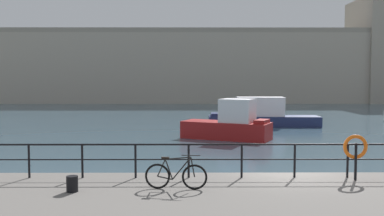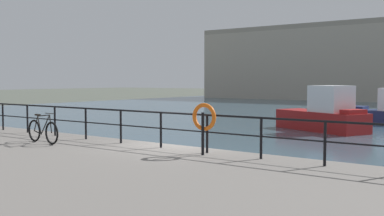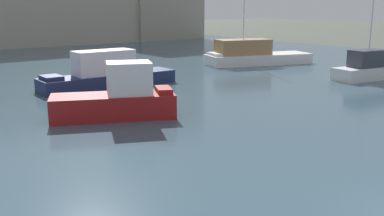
{
  "view_description": "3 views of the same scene",
  "coord_description": "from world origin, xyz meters",
  "views": [
    {
      "loc": [
        -3.32,
        -14.89,
        4.14
      ],
      "look_at": [
        -3.19,
        5.62,
        2.69
      ],
      "focal_mm": 42.82,
      "sensor_mm": 36.0,
      "label": 1
    },
    {
      "loc": [
        8.71,
        -11.16,
        2.96
      ],
      "look_at": [
        -2.25,
        3.89,
        1.82
      ],
      "focal_mm": 42.92,
      "sensor_mm": 36.0,
      "label": 2
    },
    {
      "loc": [
        -10.57,
        -3.63,
        5.25
      ],
      "look_at": [
        -2.23,
        7.09,
        2.09
      ],
      "focal_mm": 41.74,
      "sensor_mm": 36.0,
      "label": 3
    }
  ],
  "objects": [
    {
      "name": "moored_small_launch",
      "position": [
        19.11,
        13.61,
        0.81
      ],
      "size": [
        6.34,
        2.9,
        7.49
      ],
      "rotation": [
        0.0,
        0.0,
        -0.18
      ],
      "color": "white",
      "rests_on": "water_basin"
    },
    {
      "name": "moored_cabin_cruiser",
      "position": [
        18.25,
        24.57,
        0.86
      ],
      "size": [
        9.99,
        5.77,
        7.61
      ],
      "rotation": [
        0.0,
        0.0,
        2.83
      ],
      "color": "white",
      "rests_on": "water_basin"
    },
    {
      "name": "moored_harbor_tender",
      "position": [
        -0.68,
        14.73,
        0.96
      ],
      "size": [
        6.03,
        4.24,
        2.64
      ],
      "rotation": [
        0.0,
        0.0,
        -0.44
      ],
      "color": "maroon",
      "rests_on": "water_basin"
    },
    {
      "name": "moored_green_narrowboat",
      "position": [
        2.62,
        22.37,
        0.89
      ],
      "size": [
        9.06,
        2.3,
        2.39
      ],
      "rotation": [
        0.0,
        0.0,
        3.12
      ],
      "color": "navy",
      "rests_on": "water_basin"
    },
    {
      "name": "harbor_building",
      "position": [
        6.36,
        57.24,
        5.84
      ],
      "size": [
        69.27,
        11.89,
        16.04
      ],
      "color": "#A89E8E",
      "rests_on": "ground_plane"
    },
    {
      "name": "water_basin",
      "position": [
        0.0,
        30.2,
        0.01
      ],
      "size": [
        80.0,
        60.0,
        0.01
      ],
      "primitive_type": "cube",
      "color": "#385160",
      "rests_on": "ground_plane"
    }
  ]
}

